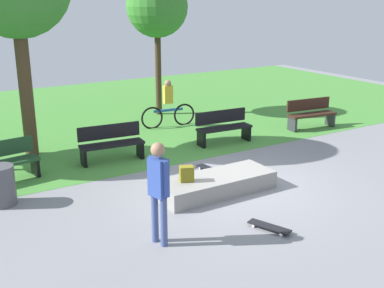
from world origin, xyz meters
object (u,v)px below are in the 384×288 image
object	(u,v)px
skateboard_by_ledge	(269,227)
park_bench_far_left	(311,113)
backpack_on_ledge	(187,174)
skater_performing_trick	(159,185)
skateboard_spare	(210,169)
park_bench_far_right	(111,142)
trash_bin	(1,186)
park_bench_near_lamppost	(1,162)
park_bench_center_lawn	(223,126)
cyclist_on_bicycle	(168,107)
concrete_ledge	(216,184)
tree_tall_oak	(157,7)

from	to	relation	value
skateboard_by_ledge	park_bench_far_left	distance (m)	7.34
backpack_on_ledge	skater_performing_trick	size ratio (longest dim) A/B	0.18
skateboard_spare	park_bench_far_right	world-z (taller)	park_bench_far_right
backpack_on_ledge	trash_bin	bearing A→B (deg)	-6.41
park_bench_near_lamppost	park_bench_far_right	bearing A→B (deg)	1.71
skateboard_spare	park_bench_far_left	world-z (taller)	park_bench_far_left
park_bench_near_lamppost	park_bench_center_lawn	bearing A→B (deg)	-0.97
skateboard_spare	park_bench_far_right	distance (m)	2.62
park_bench_near_lamppost	park_bench_center_lawn	xyz separation A→B (m)	(5.95, -0.10, 0.00)
skater_performing_trick	park_bench_near_lamppost	distance (m)	4.69
park_bench_near_lamppost	trash_bin	distance (m)	1.31
skateboard_spare	park_bench_center_lawn	size ratio (longest dim) A/B	0.50
park_bench_far_left	cyclist_on_bicycle	xyz separation A→B (m)	(-3.72, 2.49, 0.15)
park_bench_far_left	trash_bin	xyz separation A→B (m)	(-9.46, -1.05, -0.08)
concrete_ledge	skater_performing_trick	distance (m)	2.60
backpack_on_ledge	park_bench_far_left	size ratio (longest dim) A/B	0.19
backpack_on_ledge	park_bench_center_lawn	size ratio (longest dim) A/B	0.20
park_bench_far_left	park_bench_far_right	bearing A→B (deg)	177.32
park_bench_near_lamppost	park_bench_center_lawn	distance (m)	5.96
park_bench_center_lawn	cyclist_on_bicycle	bearing A→B (deg)	101.14
trash_bin	skater_performing_trick	bearing A→B (deg)	-57.52
tree_tall_oak	cyclist_on_bicycle	distance (m)	3.46
park_bench_near_lamppost	cyclist_on_bicycle	distance (m)	5.94
skateboard_by_ledge	park_bench_far_left	size ratio (longest dim) A/B	0.50
park_bench_far_right	cyclist_on_bicycle	distance (m)	3.58
backpack_on_ledge	cyclist_on_bicycle	world-z (taller)	cyclist_on_bicycle
park_bench_far_left	trash_bin	world-z (taller)	park_bench_far_left
park_bench_near_lamppost	park_bench_far_left	distance (m)	9.22
backpack_on_ledge	trash_bin	xyz separation A→B (m)	(-3.32, 1.64, -0.12)
tree_tall_oak	cyclist_on_bicycle	bearing A→B (deg)	-107.90
backpack_on_ledge	park_bench_center_lawn	world-z (taller)	park_bench_center_lawn
backpack_on_ledge	cyclist_on_bicycle	xyz separation A→B (m)	(2.42, 5.19, 0.10)
tree_tall_oak	trash_bin	distance (m)	8.76
concrete_ledge	park_bench_far_left	xyz separation A→B (m)	(5.47, 2.76, 0.30)
park_bench_near_lamppost	park_bench_far_right	xyz separation A→B (m)	(2.66, 0.08, 0.00)
backpack_on_ledge	cyclist_on_bicycle	distance (m)	5.72
trash_bin	cyclist_on_bicycle	bearing A→B (deg)	31.72
park_bench_far_right	park_bench_far_left	xyz separation A→B (m)	(6.56, -0.31, 0.00)
park_bench_center_lawn	trash_bin	size ratio (longest dim) A/B	2.02
concrete_ledge	skateboard_by_ledge	bearing A→B (deg)	-94.63
skateboard_spare	tree_tall_oak	distance (m)	7.02
park_bench_near_lamppost	park_bench_center_lawn	world-z (taller)	same
skateboard_spare	park_bench_far_left	xyz separation A→B (m)	(4.88, 1.66, 0.42)
park_bench_far_left	cyclist_on_bicycle	world-z (taller)	cyclist_on_bicycle
skateboard_by_ledge	park_bench_center_lawn	xyz separation A→B (m)	(2.37, 4.83, 0.42)
trash_bin	concrete_ledge	bearing A→B (deg)	-23.15
trash_bin	park_bench_center_lawn	bearing A→B (deg)	10.77
park_bench_near_lamppost	skateboard_by_ledge	bearing A→B (deg)	-53.94
backpack_on_ledge	park_bench_near_lamppost	bearing A→B (deg)	-23.71
skateboard_spare	park_bench_center_lawn	bearing A→B (deg)	47.83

